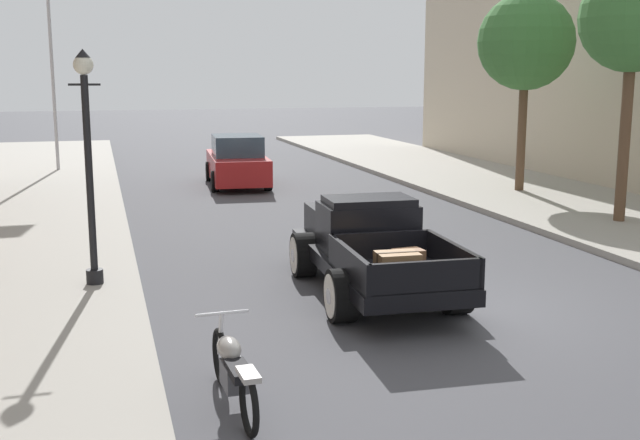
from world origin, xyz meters
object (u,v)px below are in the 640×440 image
object	(u,v)px
street_lamp_near	(88,150)
flagpole	(55,12)
hotrod_truck_black	(369,246)
street_tree_second	(526,43)
car_background_red	(237,162)
motorcycle_parked	(233,369)
street_tree_nearest	(633,20)

from	to	relation	value
street_lamp_near	flagpole	size ratio (longest dim) A/B	0.42
hotrod_truck_black	street_tree_second	distance (m)	12.31
car_background_red	flagpole	distance (m)	8.96
hotrod_truck_black	motorcycle_parked	size ratio (longest dim) A/B	2.36
hotrod_truck_black	flagpole	xyz separation A→B (m)	(-5.54, 17.93, 5.02)
car_background_red	street_lamp_near	world-z (taller)	street_lamp_near
hotrod_truck_black	street_tree_second	world-z (taller)	street_tree_second
car_background_red	street_tree_second	xyz separation A→B (m)	(7.84, -4.28, 3.73)
hotrod_truck_black	motorcycle_parked	distance (m)	5.11
motorcycle_parked	flagpole	world-z (taller)	flagpole
car_background_red	street_tree_second	size ratio (longest dim) A/B	0.76
flagpole	street_tree_nearest	world-z (taller)	flagpole
motorcycle_parked	car_background_red	xyz separation A→B (m)	(3.03, 17.11, 0.33)
hotrod_truck_black	street_tree_nearest	xyz separation A→B (m)	(7.60, 3.60, 4.05)
motorcycle_parked	car_background_red	distance (m)	17.38
hotrod_truck_black	street_tree_nearest	distance (m)	9.33
car_background_red	flagpole	bearing A→B (deg)	138.35
hotrod_truck_black	car_background_red	bearing A→B (deg)	89.92
motorcycle_parked	street_tree_nearest	size ratio (longest dim) A/B	0.36
motorcycle_parked	hotrod_truck_black	bearing A→B (deg)	53.87
street_tree_second	street_tree_nearest	bearing A→B (deg)	-92.94
hotrod_truck_black	street_tree_nearest	world-z (taller)	street_tree_nearest
car_background_red	street_lamp_near	distance (m)	12.81
hotrod_truck_black	car_background_red	world-z (taller)	car_background_red
motorcycle_parked	street_lamp_near	distance (m)	5.76
street_tree_nearest	flagpole	bearing A→B (deg)	132.50
motorcycle_parked	car_background_red	bearing A→B (deg)	79.97
motorcycle_parked	flagpole	xyz separation A→B (m)	(-2.53, 22.05, 5.33)
street_tree_second	hotrod_truck_black	bearing A→B (deg)	-132.05
flagpole	street_tree_second	size ratio (longest dim) A/B	1.59
car_background_red	street_tree_nearest	world-z (taller)	street_tree_nearest
street_tree_nearest	hotrod_truck_black	bearing A→B (deg)	-154.65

